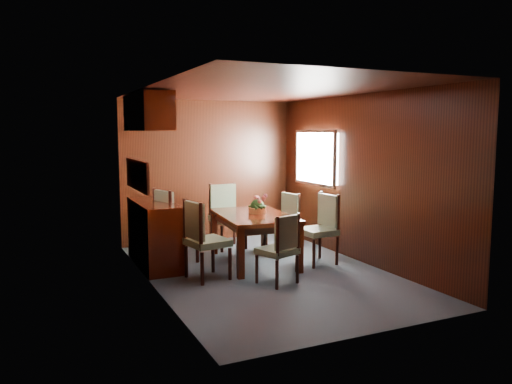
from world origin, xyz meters
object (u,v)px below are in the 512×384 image
dining_table (254,221)px  flower_centerpiece (257,204)px  chair_left_near (202,236)px  chair_head (281,245)px  sideboard (154,234)px  chair_right_near (322,224)px

dining_table → flower_centerpiece: size_ratio=5.77×
flower_centerpiece → dining_table: bearing=-140.8°
chair_left_near → chair_head: size_ratio=1.16×
sideboard → chair_head: size_ratio=1.58×
sideboard → chair_left_near: size_ratio=1.37×
sideboard → dining_table: 1.41m
chair_left_near → chair_right_near: 1.81m
chair_right_near → chair_head: chair_right_near is taller
sideboard → flower_centerpiece: (1.41, -0.39, 0.39)m
dining_table → chair_head: chair_head is taller
sideboard → chair_head: 1.95m
dining_table → chair_right_near: size_ratio=1.59×
dining_table → sideboard: bearing=166.3°
chair_right_near → flower_centerpiece: (-0.79, 0.48, 0.28)m
sideboard → flower_centerpiece: 1.51m
chair_left_near → flower_centerpiece: 1.19m
chair_left_near → chair_head: bearing=42.9°
dining_table → chair_left_near: chair_left_near is taller
dining_table → chair_left_near: 1.05m
chair_left_near → chair_head: 1.01m
sideboard → chair_left_near: bearing=-67.8°
dining_table → chair_left_near: (-0.93, -0.48, -0.04)m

